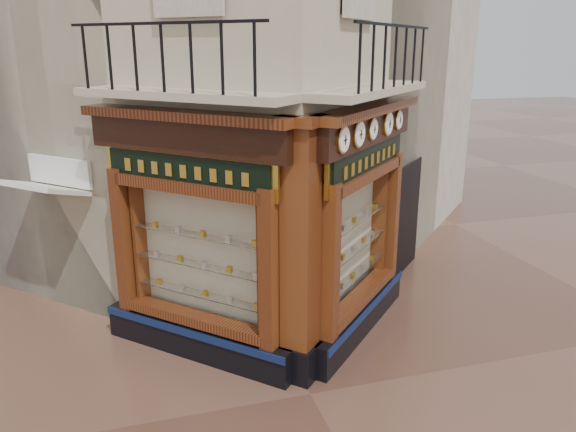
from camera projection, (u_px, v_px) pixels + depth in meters
name	position (u px, v px, depth m)	size (l,w,h in m)	color
ground	(310.00, 394.00, 8.18)	(80.00, 80.00, 0.00)	#513225
neighbour_left	(106.00, 19.00, 13.82)	(8.00, 8.00, 11.00)	beige
neighbour_right	(297.00, 21.00, 15.16)	(8.00, 8.00, 11.00)	beige
shopfront_left	(193.00, 241.00, 8.66)	(2.86, 2.86, 3.98)	black
shopfront_right	(361.00, 225.00, 9.42)	(2.86, 2.86, 3.98)	black
corner_pilaster	(301.00, 257.00, 8.07)	(0.85, 0.85, 3.98)	black
balcony	(281.00, 91.00, 8.31)	(5.94, 2.97, 1.03)	#BDB493
clock_a	(343.00, 140.00, 7.75)	(0.31, 0.31, 0.39)	#B9903D
clock_b	(359.00, 134.00, 8.24)	(0.32, 0.32, 0.41)	#B9903D
clock_c	(373.00, 129.00, 8.72)	(0.28, 0.28, 0.35)	#B9903D
clock_d	(388.00, 124.00, 9.33)	(0.33, 0.33, 0.41)	#B9903D
clock_e	(398.00, 120.00, 9.80)	(0.28, 0.28, 0.35)	#B9903D
awning	(57.00, 319.00, 10.42)	(1.53, 0.92, 0.08)	white
signboard_left	(186.00, 171.00, 8.27)	(2.26, 2.26, 0.61)	gold
signboard_right	(368.00, 160.00, 9.06)	(2.28, 2.28, 0.61)	gold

